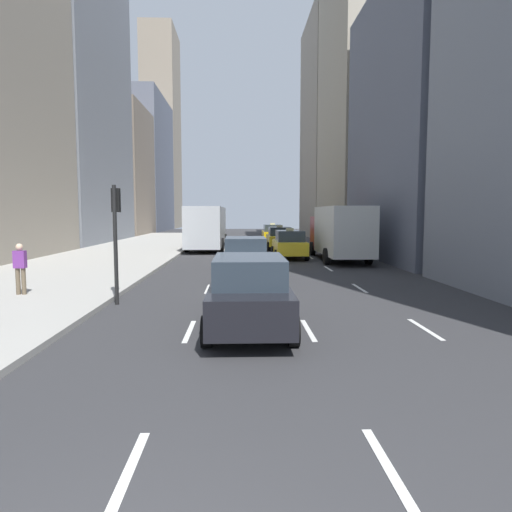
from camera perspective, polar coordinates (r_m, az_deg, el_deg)
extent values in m
cube|color=#ADAAA3|center=(30.71, -17.05, 0.09)|extent=(8.00, 66.00, 0.15)
cube|color=white|center=(5.43, -16.07, -25.28)|extent=(0.12, 2.00, 0.01)
cube|color=white|center=(10.94, -8.32, -9.27)|extent=(0.12, 2.00, 0.01)
cube|color=white|center=(16.79, -6.05, -4.12)|extent=(0.12, 2.00, 0.01)
cube|color=white|center=(22.72, -4.98, -1.64)|extent=(0.12, 2.00, 0.01)
cube|color=white|center=(28.68, -4.35, -0.19)|extent=(0.12, 2.00, 0.01)
cube|color=white|center=(34.65, -3.94, 0.77)|extent=(0.12, 2.00, 0.01)
cube|color=white|center=(40.64, -3.65, 1.44)|extent=(0.12, 2.00, 0.01)
cube|color=white|center=(46.62, -3.43, 1.94)|extent=(0.12, 2.00, 0.01)
cube|color=white|center=(52.61, -3.26, 2.32)|extent=(0.12, 2.00, 0.01)
cube|color=white|center=(5.53, 16.66, -24.69)|extent=(0.12, 2.00, 0.01)
cube|color=white|center=(10.99, 6.54, -9.18)|extent=(0.12, 2.00, 0.01)
cube|color=white|center=(16.83, 3.53, -4.08)|extent=(0.12, 2.00, 0.01)
cube|color=white|center=(22.75, 2.09, -1.61)|extent=(0.12, 2.00, 0.01)
cube|color=white|center=(28.70, 1.25, -0.17)|extent=(0.12, 2.00, 0.01)
cube|color=white|center=(34.67, 0.69, 0.78)|extent=(0.12, 2.00, 0.01)
cube|color=white|center=(40.65, 0.30, 1.45)|extent=(0.12, 2.00, 0.01)
cube|color=white|center=(46.63, 0.01, 1.95)|extent=(0.12, 2.00, 0.01)
cube|color=white|center=(52.62, -0.21, 2.33)|extent=(0.12, 2.00, 0.01)
cube|color=white|center=(11.73, 20.35, -8.55)|extent=(0.12, 2.00, 0.01)
cube|color=white|center=(17.32, 12.81, -3.93)|extent=(0.12, 2.00, 0.01)
cube|color=white|center=(23.11, 9.03, -1.57)|extent=(0.12, 2.00, 0.01)
cube|color=white|center=(28.99, 6.78, -0.15)|extent=(0.12, 2.00, 0.01)
cube|color=white|center=(34.91, 5.29, 0.79)|extent=(0.12, 2.00, 0.01)
cube|color=white|center=(40.85, 4.23, 1.45)|extent=(0.12, 2.00, 0.01)
cube|color=white|center=(46.81, 3.44, 1.95)|extent=(0.12, 2.00, 0.01)
cube|color=white|center=(52.78, 2.83, 2.33)|extent=(0.12, 2.00, 0.01)
cube|color=gray|center=(47.32, -21.51, 18.28)|extent=(6.00, 17.25, 27.30)
cube|color=gray|center=(61.22, -16.39, 10.08)|extent=(6.00, 12.16, 16.12)
cube|color=slate|center=(76.50, -13.50, 11.01)|extent=(6.00, 17.84, 21.06)
cube|color=gray|center=(92.11, -11.70, 15.06)|extent=(6.00, 11.25, 36.99)
cube|color=slate|center=(29.90, 20.41, 15.26)|extent=(6.00, 13.66, 16.16)
cube|color=#A89E89|center=(45.29, 13.38, 23.92)|extent=(6.00, 13.04, 34.60)
cube|color=gray|center=(57.08, 9.53, 15.39)|extent=(6.00, 13.43, 25.60)
cube|color=yellow|center=(28.05, 4.19, 1.13)|extent=(1.80, 4.40, 0.76)
cube|color=#28333D|center=(27.75, 4.25, 2.54)|extent=(1.58, 2.29, 0.64)
cube|color=#F2E599|center=(27.73, 4.26, 3.34)|extent=(0.44, 0.20, 0.14)
cylinder|color=black|center=(29.36, 2.15, 0.59)|extent=(0.22, 0.66, 0.66)
cylinder|color=black|center=(29.54, 5.63, 0.59)|extent=(0.22, 0.66, 0.66)
cylinder|color=black|center=(26.65, 2.57, 0.10)|extent=(0.22, 0.66, 0.66)
cylinder|color=black|center=(26.85, 6.40, 0.11)|extent=(0.22, 0.66, 0.66)
cube|color=yellow|center=(35.24, 2.93, 1.99)|extent=(1.80, 4.40, 0.76)
cube|color=#28333D|center=(34.95, 2.97, 3.11)|extent=(1.58, 2.29, 0.64)
cube|color=#F2E599|center=(34.94, 2.98, 3.75)|extent=(0.44, 0.20, 0.14)
cylinder|color=black|center=(36.56, 1.34, 1.52)|extent=(0.22, 0.66, 0.66)
cylinder|color=black|center=(36.71, 4.15, 1.53)|extent=(0.22, 0.66, 0.66)
cylinder|color=black|center=(33.85, 1.60, 1.22)|extent=(0.22, 0.66, 0.66)
cylinder|color=black|center=(34.00, 4.63, 1.22)|extent=(0.22, 0.66, 0.66)
cube|color=yellow|center=(42.97, 2.05, 2.60)|extent=(1.80, 4.40, 0.76)
cube|color=#28333D|center=(42.68, 2.08, 3.52)|extent=(1.58, 2.29, 0.64)
cube|color=#F2E599|center=(42.67, 2.08, 4.04)|extent=(0.44, 0.20, 0.14)
cylinder|color=black|center=(44.30, 0.76, 2.19)|extent=(0.22, 0.66, 0.66)
cylinder|color=black|center=(44.42, 3.09, 2.19)|extent=(0.22, 0.66, 0.66)
cylinder|color=black|center=(41.58, 0.94, 1.98)|extent=(0.22, 0.66, 0.66)
cylinder|color=black|center=(41.71, 3.41, 1.98)|extent=(0.22, 0.66, 0.66)
cube|color=#9EA0A5|center=(18.58, -1.34, -0.87)|extent=(1.80, 4.48, 0.83)
cube|color=#28333D|center=(18.24, -1.33, 1.34)|extent=(1.58, 2.33, 0.64)
cylinder|color=black|center=(20.02, -3.95, -1.64)|extent=(0.22, 0.66, 0.66)
cylinder|color=black|center=(20.04, 1.20, -1.62)|extent=(0.22, 0.66, 0.66)
cylinder|color=black|center=(17.26, -4.28, -2.76)|extent=(0.22, 0.66, 0.66)
cylinder|color=black|center=(17.28, 1.70, -2.73)|extent=(0.22, 0.66, 0.66)
cube|color=black|center=(10.88, -0.89, -5.39)|extent=(1.80, 4.72, 0.80)
cube|color=#28333D|center=(10.49, -0.87, -1.82)|extent=(1.58, 2.45, 0.64)
cylinder|color=black|center=(12.41, -5.20, -5.95)|extent=(0.22, 0.66, 0.66)
cylinder|color=black|center=(12.44, 3.16, -5.91)|extent=(0.22, 0.66, 0.66)
cylinder|color=black|center=(9.56, -6.20, -9.38)|extent=(0.22, 0.66, 0.66)
cylinder|color=black|center=(9.60, 4.73, -9.30)|extent=(0.22, 0.66, 0.66)
cube|color=#B7BCC1|center=(36.11, -6.10, 3.78)|extent=(2.50, 11.60, 2.90)
cube|color=#28333D|center=(41.84, -5.54, 4.47)|extent=(2.30, 0.12, 1.40)
cube|color=#28333D|center=(36.21, -8.02, 4.32)|extent=(0.08, 9.86, 1.10)
cube|color=yellow|center=(41.84, -5.55, 5.71)|extent=(1.50, 0.10, 0.36)
cylinder|color=black|center=(39.85, -7.50, 2.04)|extent=(0.30, 1.00, 1.00)
cylinder|color=black|center=(39.69, -3.91, 2.06)|extent=(0.30, 1.00, 1.00)
cylinder|color=black|center=(33.12, -8.63, 1.36)|extent=(0.30, 1.00, 1.00)
cylinder|color=black|center=(32.92, -4.30, 1.39)|extent=(0.30, 1.00, 1.00)
cube|color=maroon|center=(30.35, 9.07, 2.89)|extent=(2.10, 2.40, 2.10)
cube|color=#28333D|center=(31.47, 8.68, 3.53)|extent=(1.90, 0.10, 0.90)
cube|color=silver|center=(26.23, 10.83, 3.15)|extent=(2.30, 6.00, 2.70)
cylinder|color=black|center=(30.23, 7.09, 0.91)|extent=(0.28, 0.90, 0.90)
cylinder|color=black|center=(30.63, 10.97, 0.92)|extent=(0.28, 0.90, 0.90)
cylinder|color=black|center=(24.91, 8.81, -0.04)|extent=(0.28, 0.90, 0.90)
cylinder|color=black|center=(25.44, 13.90, -0.03)|extent=(0.28, 0.90, 0.90)
cylinder|color=brown|center=(16.58, -27.60, -2.82)|extent=(0.14, 0.14, 0.86)
cylinder|color=brown|center=(16.50, -27.04, -2.83)|extent=(0.14, 0.14, 0.86)
cube|color=#72338C|center=(16.46, -27.43, -0.37)|extent=(0.36, 0.22, 0.56)
sphere|color=beige|center=(16.43, -27.49, 1.02)|extent=(0.22, 0.22, 0.22)
cylinder|color=black|center=(14.32, -17.16, 1.27)|extent=(0.12, 0.12, 3.60)
cube|color=black|center=(14.46, -17.12, 6.67)|extent=(0.24, 0.20, 0.72)
sphere|color=red|center=(14.58, -17.03, 7.56)|extent=(0.14, 0.14, 0.14)
sphere|color=#4C3F14|center=(14.57, -17.00, 6.66)|extent=(0.14, 0.14, 0.14)
sphere|color=#198C2D|center=(14.56, -16.98, 5.75)|extent=(0.14, 0.14, 0.14)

